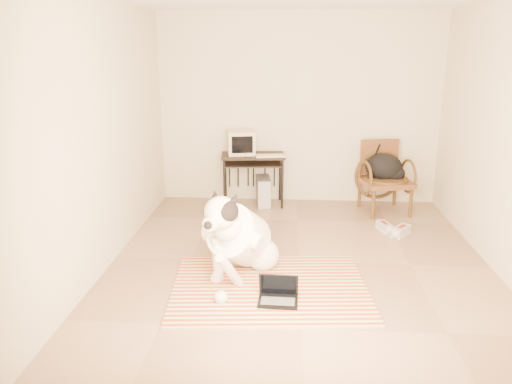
# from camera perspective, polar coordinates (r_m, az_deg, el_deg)

# --- Properties ---
(floor) EXTENTS (4.50, 4.50, 0.00)m
(floor) POSITION_cam_1_polar(r_m,az_deg,el_deg) (5.42, 4.93, -7.94)
(floor) COLOR #8F7158
(floor) RESTS_ON ground
(wall_back) EXTENTS (4.50, 0.00, 4.50)m
(wall_back) POSITION_cam_1_polar(r_m,az_deg,el_deg) (7.24, 4.88, 9.39)
(wall_back) COLOR beige
(wall_back) RESTS_ON floor
(wall_front) EXTENTS (4.50, 0.00, 4.50)m
(wall_front) POSITION_cam_1_polar(r_m,az_deg,el_deg) (2.83, 6.39, -1.83)
(wall_front) COLOR beige
(wall_front) RESTS_ON floor
(wall_left) EXTENTS (0.00, 4.50, 4.50)m
(wall_left) POSITION_cam_1_polar(r_m,az_deg,el_deg) (5.35, -16.77, 6.25)
(wall_left) COLOR beige
(wall_left) RESTS_ON floor
(wall_right) EXTENTS (0.00, 4.50, 4.50)m
(wall_right) POSITION_cam_1_polar(r_m,az_deg,el_deg) (5.45, 26.91, 5.35)
(wall_right) COLOR beige
(wall_right) RESTS_ON floor
(rug) EXTENTS (1.95, 1.55, 0.02)m
(rug) POSITION_cam_1_polar(r_m,az_deg,el_deg) (4.84, 1.58, -10.90)
(rug) COLOR red
(rug) RESTS_ON floor
(dog) EXTENTS (0.75, 1.35, 0.99)m
(dog) POSITION_cam_1_polar(r_m,az_deg,el_deg) (4.96, -1.95, -5.32)
(dog) COLOR silver
(dog) RESTS_ON rug
(laptop) EXTENTS (0.36, 0.27, 0.25)m
(laptop) POSITION_cam_1_polar(r_m,az_deg,el_deg) (4.57, 2.55, -11.63)
(laptop) COLOR black
(laptop) RESTS_ON rug
(computer_desk) EXTENTS (0.93, 0.57, 0.74)m
(computer_desk) POSITION_cam_1_polar(r_m,az_deg,el_deg) (7.10, -0.35, 3.45)
(computer_desk) COLOR black
(computer_desk) RESTS_ON floor
(crt_monitor) EXTENTS (0.43, 0.42, 0.33)m
(crt_monitor) POSITION_cam_1_polar(r_m,az_deg,el_deg) (7.10, -1.71, 5.69)
(crt_monitor) COLOR beige
(crt_monitor) RESTS_ON computer_desk
(desk_keyboard) EXTENTS (0.43, 0.21, 0.03)m
(desk_keyboard) POSITION_cam_1_polar(r_m,az_deg,el_deg) (6.95, 1.69, 4.17)
(desk_keyboard) COLOR beige
(desk_keyboard) RESTS_ON computer_desk
(pc_tower) EXTENTS (0.24, 0.46, 0.41)m
(pc_tower) POSITION_cam_1_polar(r_m,az_deg,el_deg) (7.18, 0.84, 0.07)
(pc_tower) COLOR #515153
(pc_tower) RESTS_ON floor
(rattan_chair) EXTENTS (0.75, 0.74, 0.97)m
(rattan_chair) POSITION_cam_1_polar(r_m,az_deg,el_deg) (7.10, 14.44, 1.68)
(rattan_chair) COLOR brown
(rattan_chair) RESTS_ON floor
(backpack) EXTENTS (0.54, 0.41, 0.37)m
(backpack) POSITION_cam_1_polar(r_m,az_deg,el_deg) (7.05, 14.59, 2.65)
(backpack) COLOR black
(backpack) RESTS_ON rattan_chair
(sneaker_left) EXTENTS (0.20, 0.31, 0.10)m
(sneaker_left) POSITION_cam_1_polar(r_m,az_deg,el_deg) (6.45, 14.51, -3.92)
(sneaker_left) COLOR silver
(sneaker_left) RESTS_ON floor
(sneaker_right) EXTENTS (0.30, 0.33, 0.11)m
(sneaker_right) POSITION_cam_1_polar(r_m,az_deg,el_deg) (6.35, 16.23, -4.36)
(sneaker_right) COLOR silver
(sneaker_right) RESTS_ON floor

